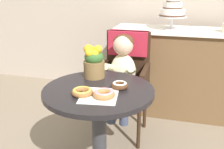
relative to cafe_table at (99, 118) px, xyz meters
name	(u,v)px	position (x,y,z in m)	size (l,w,h in m)	color
cafe_table	(99,118)	(0.00, 0.00, 0.00)	(0.72, 0.72, 0.72)	black
wicker_chair	(126,67)	(0.02, 0.73, 0.13)	(0.42, 0.45, 0.95)	#332114
seated_child	(122,68)	(0.02, 0.57, 0.17)	(0.27, 0.32, 0.73)	beige
paper_napkin	(99,96)	(0.04, -0.11, 0.21)	(0.22, 0.24, 0.00)	white
donut_front	(82,92)	(-0.06, -0.12, 0.23)	(0.13, 0.13, 0.04)	#936033
donut_mid	(104,94)	(0.07, -0.12, 0.24)	(0.13, 0.13, 0.04)	#AD7542
donut_side	(120,85)	(0.13, 0.04, 0.23)	(0.11, 0.11, 0.04)	#4C2D19
flower_vase	(94,61)	(-0.10, 0.20, 0.33)	(0.15, 0.15, 0.24)	brown
display_counter	(184,72)	(0.55, 1.30, -0.05)	(1.56, 0.62, 0.90)	brown
tiered_cake_stand	(172,10)	(0.38, 1.30, 0.59)	(0.30, 0.30, 0.33)	silver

